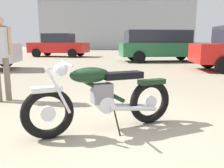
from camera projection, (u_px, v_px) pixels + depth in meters
ground_plane at (117, 142)px, 2.79m from camera, size 80.00×80.00×0.00m
vintage_motorcycle at (102, 98)px, 3.08m from camera, size 1.93×0.99×0.94m
bystander at (0, 49)px, 4.49m from camera, size 0.36×0.34×1.66m
pale_sedan_back at (160, 45)px, 13.14m from camera, size 4.91×2.51×1.74m
red_hatchback_near at (59, 45)px, 17.09m from camera, size 4.41×2.38×1.67m
industrial_building at (118, 26)px, 35.00m from camera, size 19.94×13.91×6.63m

